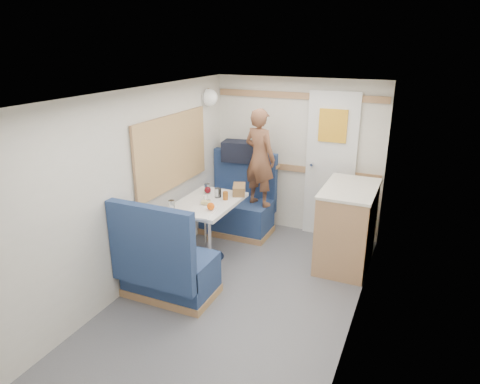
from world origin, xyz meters
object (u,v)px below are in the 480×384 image
at_px(duffel_bag, 244,151).
at_px(wine_glass, 208,191).
at_px(beer_glass, 225,196).
at_px(dinette_table, 208,214).
at_px(galley_counter, 347,225).
at_px(tumbler_left, 172,205).
at_px(tumbler_right, 218,193).
at_px(salt_grinder, 204,199).
at_px(tumbler_mid, 207,188).
at_px(person, 260,158).
at_px(tray, 200,212).
at_px(orange_fruit, 211,206).
at_px(dome_light, 209,97).
at_px(bench_near, 167,270).
at_px(bread_loaf, 239,189).
at_px(bench_far, 239,210).
at_px(pepper_grinder, 220,193).
at_px(cheese_block, 206,202).

xyz_separation_m(duffel_bag, wine_glass, (0.04, -1.10, -0.19)).
bearing_deg(beer_glass, dinette_table, -140.69).
relative_size(galley_counter, tumbler_left, 8.60).
relative_size(tumbler_right, salt_grinder, 1.32).
bearing_deg(tumbler_mid, tumbler_left, -99.13).
relative_size(person, tray, 3.63).
bearing_deg(orange_fruit, galley_counter, 31.76).
xyz_separation_m(dinette_table, person, (0.31, 0.81, 0.49)).
distance_m(dome_light, tray, 1.64).
distance_m(dinette_table, beer_glass, 0.29).
xyz_separation_m(bench_near, tumbler_right, (0.05, 1.03, 0.47)).
height_order(dinette_table, tumbler_right, tumbler_right).
height_order(orange_fruit, tumbler_left, tumbler_left).
xyz_separation_m(duffel_bag, bread_loaf, (0.26, -0.75, -0.26)).
bearing_deg(bench_near, dinette_table, 90.00).
xyz_separation_m(dinette_table, wine_glass, (0.00, 0.02, 0.28)).
xyz_separation_m(dinette_table, bench_far, (-0.00, 0.86, -0.27)).
bearing_deg(dinette_table, dome_light, 114.65).
relative_size(dome_light, bread_loaf, 0.78).
relative_size(person, tumbler_right, 11.06).
bearing_deg(tumbler_right, bread_loaf, 50.11).
distance_m(bench_near, bread_loaf, 1.35).
xyz_separation_m(wine_glass, pepper_grinder, (0.06, 0.17, -0.07)).
relative_size(galley_counter, person, 0.76).
height_order(person, pepper_grinder, person).
bearing_deg(bench_far, salt_grinder, -90.67).
bearing_deg(bread_loaf, tumbler_mid, -159.62).
distance_m(dinette_table, orange_fruit, 0.37).
height_order(orange_fruit, tumbler_right, tumbler_right).
relative_size(duffel_bag, tray, 1.65).
distance_m(dinette_table, bread_loaf, 0.48).
xyz_separation_m(person, wine_glass, (-0.31, -0.80, -0.22)).
height_order(dinette_table, galley_counter, galley_counter).
bearing_deg(cheese_block, galley_counter, 24.93).
bearing_deg(wine_glass, dome_light, 115.11).
xyz_separation_m(bench_far, bread_loaf, (0.23, -0.49, 0.47)).
height_order(dinette_table, bench_near, bench_near).
height_order(duffel_bag, bread_loaf, duffel_bag).
distance_m(wine_glass, pepper_grinder, 0.19).
distance_m(duffel_bag, pepper_grinder, 0.98).
height_order(person, tray, person).
xyz_separation_m(galley_counter, tumbler_left, (-1.69, -0.92, 0.31)).
relative_size(dinette_table, dome_light, 4.60).
height_order(dinette_table, tumbler_left, tumbler_left).
relative_size(wine_glass, bread_loaf, 0.65).
bearing_deg(beer_glass, dome_light, 127.65).
bearing_deg(bread_loaf, dome_light, 142.32).
relative_size(tumbler_mid, tumbler_right, 1.06).
xyz_separation_m(beer_glass, pepper_grinder, (-0.10, 0.05, 0.00)).
bearing_deg(person, dome_light, 15.58).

